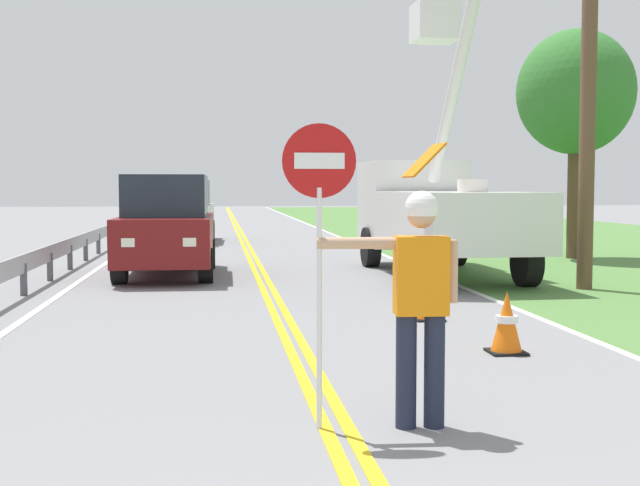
{
  "coord_description": "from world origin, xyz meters",
  "views": [
    {
      "loc": [
        -0.9,
        -2.33,
        1.85
      ],
      "look_at": [
        0.29,
        7.41,
        1.2
      ],
      "focal_mm": 47.22,
      "sensor_mm": 36.0,
      "label": 1
    }
  ],
  "objects_px": {
    "oncoming_suv_nearest": "(167,225)",
    "oncoming_suv_second": "(184,211)",
    "roadside_tree_verge": "(575,93)",
    "flagger_worker": "(419,293)",
    "utility_pole_near": "(589,49)",
    "traffic_cone_mid": "(429,296)",
    "stop_sign_paddle": "(319,206)",
    "utility_bucket_truck": "(435,207)",
    "traffic_cone_lead": "(507,323)"
  },
  "relations": [
    {
      "from": "oncoming_suv_nearest",
      "to": "oncoming_suv_second",
      "type": "xyz_separation_m",
      "value": [
        -0.09,
        10.98,
        0.0
      ]
    },
    {
      "from": "roadside_tree_verge",
      "to": "flagger_worker",
      "type": "bearing_deg",
      "value": -117.62
    },
    {
      "from": "oncoming_suv_nearest",
      "to": "roadside_tree_verge",
      "type": "xyz_separation_m",
      "value": [
        10.21,
        3.08,
        3.21
      ]
    },
    {
      "from": "flagger_worker",
      "to": "utility_pole_near",
      "type": "distance_m",
      "value": 10.25
    },
    {
      "from": "oncoming_suv_second",
      "to": "roadside_tree_verge",
      "type": "distance_m",
      "value": 13.37
    },
    {
      "from": "utility_pole_near",
      "to": "traffic_cone_mid",
      "type": "relative_size",
      "value": 11.82
    },
    {
      "from": "stop_sign_paddle",
      "to": "roadside_tree_verge",
      "type": "distance_m",
      "value": 17.03
    },
    {
      "from": "oncoming_suv_nearest",
      "to": "roadside_tree_verge",
      "type": "height_order",
      "value": "roadside_tree_verge"
    },
    {
      "from": "flagger_worker",
      "to": "utility_bucket_truck",
      "type": "xyz_separation_m",
      "value": [
        3.09,
        11.28,
        0.38
      ]
    },
    {
      "from": "utility_pole_near",
      "to": "oncoming_suv_nearest",
      "type": "bearing_deg",
      "value": 156.92
    },
    {
      "from": "utility_pole_near",
      "to": "traffic_cone_mid",
      "type": "bearing_deg",
      "value": -139.67
    },
    {
      "from": "traffic_cone_lead",
      "to": "stop_sign_paddle",
      "type": "bearing_deg",
      "value": -132.21
    },
    {
      "from": "traffic_cone_lead",
      "to": "utility_pole_near",
      "type": "bearing_deg",
      "value": 58.27
    },
    {
      "from": "oncoming_suv_nearest",
      "to": "traffic_cone_mid",
      "type": "bearing_deg",
      "value": -58.34
    },
    {
      "from": "stop_sign_paddle",
      "to": "roadside_tree_verge",
      "type": "xyz_separation_m",
      "value": [
        8.42,
        14.58,
        2.56
      ]
    },
    {
      "from": "roadside_tree_verge",
      "to": "utility_pole_near",
      "type": "bearing_deg",
      "value": -111.92
    },
    {
      "from": "flagger_worker",
      "to": "traffic_cone_mid",
      "type": "distance_m",
      "value": 5.36
    },
    {
      "from": "oncoming_suv_second",
      "to": "utility_pole_near",
      "type": "distance_m",
      "value": 16.54
    },
    {
      "from": "utility_bucket_truck",
      "to": "utility_pole_near",
      "type": "distance_m",
      "value": 4.64
    },
    {
      "from": "stop_sign_paddle",
      "to": "utility_pole_near",
      "type": "xyz_separation_m",
      "value": [
        5.86,
        8.23,
        2.61
      ]
    },
    {
      "from": "oncoming_suv_nearest",
      "to": "roadside_tree_verge",
      "type": "bearing_deg",
      "value": 16.81
    },
    {
      "from": "utility_bucket_truck",
      "to": "utility_pole_near",
      "type": "relative_size",
      "value": 0.83
    },
    {
      "from": "flagger_worker",
      "to": "utility_pole_near",
      "type": "relative_size",
      "value": 0.22
    },
    {
      "from": "traffic_cone_lead",
      "to": "oncoming_suv_second",
      "type": "bearing_deg",
      "value": 102.3
    },
    {
      "from": "utility_bucket_truck",
      "to": "oncoming_suv_nearest",
      "type": "xyz_separation_m",
      "value": [
        -5.66,
        0.25,
        -0.36
      ]
    },
    {
      "from": "flagger_worker",
      "to": "oncoming_suv_nearest",
      "type": "relative_size",
      "value": 0.39
    },
    {
      "from": "utility_bucket_truck",
      "to": "traffic_cone_lead",
      "type": "xyz_separation_m",
      "value": [
        -1.43,
        -8.56,
        -1.09
      ]
    },
    {
      "from": "flagger_worker",
      "to": "utility_pole_near",
      "type": "height_order",
      "value": "utility_pole_near"
    },
    {
      "from": "oncoming_suv_nearest",
      "to": "utility_bucket_truck",
      "type": "bearing_deg",
      "value": -2.53
    },
    {
      "from": "utility_bucket_truck",
      "to": "traffic_cone_mid",
      "type": "distance_m",
      "value": 6.48
    },
    {
      "from": "roadside_tree_verge",
      "to": "stop_sign_paddle",
      "type": "bearing_deg",
      "value": -120.0
    },
    {
      "from": "stop_sign_paddle",
      "to": "oncoming_suv_second",
      "type": "relative_size",
      "value": 0.5
    },
    {
      "from": "traffic_cone_mid",
      "to": "roadside_tree_verge",
      "type": "bearing_deg",
      "value": 56.6
    },
    {
      "from": "oncoming_suv_nearest",
      "to": "traffic_cone_mid",
      "type": "relative_size",
      "value": 6.61
    },
    {
      "from": "oncoming_suv_second",
      "to": "roadside_tree_verge",
      "type": "xyz_separation_m",
      "value": [
        10.3,
        -7.89,
        3.21
      ]
    },
    {
      "from": "traffic_cone_mid",
      "to": "oncoming_suv_nearest",
      "type": "bearing_deg",
      "value": 121.66
    },
    {
      "from": "stop_sign_paddle",
      "to": "traffic_cone_lead",
      "type": "relative_size",
      "value": 3.33
    },
    {
      "from": "traffic_cone_mid",
      "to": "roadside_tree_verge",
      "type": "relative_size",
      "value": 0.12
    },
    {
      "from": "stop_sign_paddle",
      "to": "traffic_cone_mid",
      "type": "xyz_separation_m",
      "value": [
        2.16,
        5.08,
        -1.37
      ]
    },
    {
      "from": "flagger_worker",
      "to": "traffic_cone_mid",
      "type": "bearing_deg",
      "value": 74.83
    },
    {
      "from": "stop_sign_paddle",
      "to": "traffic_cone_lead",
      "type": "height_order",
      "value": "stop_sign_paddle"
    },
    {
      "from": "oncoming_suv_nearest",
      "to": "traffic_cone_lead",
      "type": "xyz_separation_m",
      "value": [
        4.23,
        -8.81,
        -0.72
      ]
    },
    {
      "from": "utility_pole_near",
      "to": "traffic_cone_lead",
      "type": "distance_m",
      "value": 7.64
    },
    {
      "from": "oncoming_suv_second",
      "to": "traffic_cone_mid",
      "type": "xyz_separation_m",
      "value": [
        4.04,
        -17.39,
        -0.72
      ]
    },
    {
      "from": "oncoming_suv_nearest",
      "to": "oncoming_suv_second",
      "type": "distance_m",
      "value": 10.98
    },
    {
      "from": "flagger_worker",
      "to": "traffic_cone_lead",
      "type": "xyz_separation_m",
      "value": [
        1.66,
        2.72,
        -0.71
      ]
    },
    {
      "from": "oncoming_suv_second",
      "to": "traffic_cone_mid",
      "type": "bearing_deg",
      "value": -76.92
    },
    {
      "from": "utility_bucket_truck",
      "to": "oncoming_suv_second",
      "type": "height_order",
      "value": "utility_bucket_truck"
    },
    {
      "from": "flagger_worker",
      "to": "utility_pole_near",
      "type": "bearing_deg",
      "value": 58.36
    },
    {
      "from": "traffic_cone_lead",
      "to": "roadside_tree_verge",
      "type": "height_order",
      "value": "roadside_tree_verge"
    }
  ]
}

